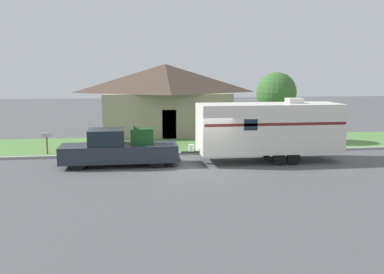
# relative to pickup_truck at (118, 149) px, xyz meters

# --- Properties ---
(ground_plane) EXTENTS (120.00, 120.00, 0.00)m
(ground_plane) POSITION_rel_pickup_truck_xyz_m (4.40, -1.24, -0.85)
(ground_plane) COLOR #515456
(curb_strip) EXTENTS (80.00, 0.30, 0.14)m
(curb_strip) POSITION_rel_pickup_truck_xyz_m (4.40, 2.51, -0.78)
(curb_strip) COLOR #999993
(curb_strip) RESTS_ON ground_plane
(lawn_strip) EXTENTS (80.00, 7.00, 0.03)m
(lawn_strip) POSITION_rel_pickup_truck_xyz_m (4.40, 6.16, -0.84)
(lawn_strip) COLOR #568442
(lawn_strip) RESTS_ON ground_plane
(house_across_street) EXTENTS (10.09, 6.68, 5.37)m
(house_across_street) POSITION_rel_pickup_truck_xyz_m (3.37, 11.47, 1.93)
(house_across_street) COLOR gray
(house_across_street) RESTS_ON ground_plane
(pickup_truck) EXTENTS (5.99, 1.90, 2.02)m
(pickup_truck) POSITION_rel_pickup_truck_xyz_m (0.00, 0.00, 0.00)
(pickup_truck) COLOR black
(pickup_truck) RESTS_ON ground_plane
(travel_trailer) EXTENTS (8.46, 2.50, 3.37)m
(travel_trailer) POSITION_rel_pickup_truck_xyz_m (7.93, -0.00, 0.96)
(travel_trailer) COLOR black
(travel_trailer) RESTS_ON ground_plane
(mailbox) EXTENTS (0.48, 0.20, 1.26)m
(mailbox) POSITION_rel_pickup_truck_xyz_m (-4.19, 3.66, 0.12)
(mailbox) COLOR brown
(mailbox) RESTS_ON ground_plane
(tree_in_yard) EXTENTS (2.72, 2.72, 4.75)m
(tree_in_yard) POSITION_rel_pickup_truck_xyz_m (10.49, 6.29, 2.53)
(tree_in_yard) COLOR brown
(tree_in_yard) RESTS_ON ground_plane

